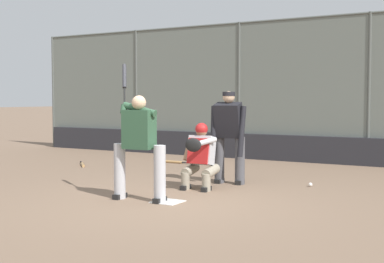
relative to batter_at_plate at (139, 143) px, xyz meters
The scene contains 11 objects.
ground_plane 1.03m from the batter_at_plate, 166.66° to the right, with size 160.00×160.00×0.00m, color #7A604C.
home_plate_marker 1.02m from the batter_at_plate, 166.66° to the right, with size 0.43×0.43×0.01m, color white.
backstop_fence 6.52m from the batter_at_plate, 94.17° to the right, with size 17.27×0.08×3.69m.
padding_wall 6.36m from the batter_at_plate, 94.24° to the right, with size 16.85×0.18×0.68m, color #28282D.
bleachers_beyond 8.59m from the batter_at_plate, 90.98° to the right, with size 12.03×1.95×1.16m.
batter_at_plate is the anchor object (origin of this frame).
catcher_behind_plate 1.49m from the batter_at_plate, 102.34° to the right, with size 0.63×0.74×1.18m.
umpire_home 2.26m from the batter_at_plate, 102.91° to the right, with size 0.71×0.48×1.76m.
spare_bat_near_backstop 5.00m from the batter_at_plate, 65.13° to the right, with size 0.84×0.07×0.07m.
spare_bat_by_padding 4.84m from the batter_at_plate, 37.72° to the right, with size 0.66×0.65×0.07m.
baseball_loose 3.42m from the batter_at_plate, 126.17° to the right, with size 0.07×0.07×0.07m, color white.
Camera 1 is at (-4.46, 6.97, 1.61)m, focal length 50.00 mm.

